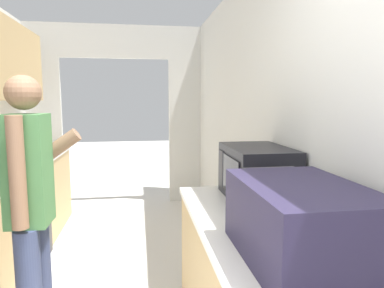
{
  "coord_description": "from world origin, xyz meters",
  "views": [
    {
      "loc": [
        0.31,
        -0.49,
        1.48
      ],
      "look_at": [
        0.72,
        2.14,
        1.14
      ],
      "focal_mm": 32.0,
      "sensor_mm": 36.0,
      "label": 1
    }
  ],
  "objects_px": {
    "suitcase": "(300,222)",
    "microwave": "(257,173)",
    "person": "(31,214)",
    "knife": "(23,157)",
    "range_oven": "(2,220)"
  },
  "relations": [
    {
      "from": "person",
      "to": "knife",
      "type": "xyz_separation_m",
      "value": [
        -0.59,
        1.78,
        0.04
      ]
    },
    {
      "from": "microwave",
      "to": "knife",
      "type": "xyz_separation_m",
      "value": [
        -1.87,
        1.79,
        -0.15
      ]
    },
    {
      "from": "suitcase",
      "to": "knife",
      "type": "bearing_deg",
      "value": 124.41
    },
    {
      "from": "person",
      "to": "suitcase",
      "type": "height_order",
      "value": "person"
    },
    {
      "from": "person",
      "to": "knife",
      "type": "bearing_deg",
      "value": 20.59
    },
    {
      "from": "microwave",
      "to": "suitcase",
      "type": "bearing_deg",
      "value": -97.89
    },
    {
      "from": "suitcase",
      "to": "knife",
      "type": "height_order",
      "value": "suitcase"
    },
    {
      "from": "person",
      "to": "knife",
      "type": "relative_size",
      "value": 5.1
    },
    {
      "from": "person",
      "to": "microwave",
      "type": "distance_m",
      "value": 1.29
    },
    {
      "from": "person",
      "to": "knife",
      "type": "distance_m",
      "value": 1.87
    },
    {
      "from": "person",
      "to": "range_oven",
      "type": "bearing_deg",
      "value": 29.56
    },
    {
      "from": "suitcase",
      "to": "microwave",
      "type": "relative_size",
      "value": 1.19
    },
    {
      "from": "range_oven",
      "to": "suitcase",
      "type": "distance_m",
      "value": 2.68
    },
    {
      "from": "knife",
      "to": "microwave",
      "type": "bearing_deg",
      "value": -70.37
    },
    {
      "from": "person",
      "to": "suitcase",
      "type": "relative_size",
      "value": 2.54
    }
  ]
}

